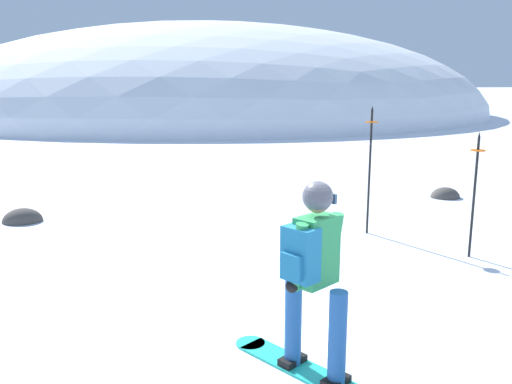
{
  "coord_description": "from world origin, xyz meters",
  "views": [
    {
      "loc": [
        -1.55,
        -4.39,
        2.51
      ],
      "look_at": [
        -0.08,
        2.6,
        1.0
      ],
      "focal_mm": 37.46,
      "sensor_mm": 36.0,
      "label": 1
    }
  ],
  "objects_px": {
    "piste_marker_near": "(370,162)",
    "rock_mid": "(23,222)",
    "piste_marker_far": "(475,187)",
    "snowboarder_main": "(313,276)",
    "rock_dark": "(445,197)"
  },
  "relations": [
    {
      "from": "rock_dark",
      "to": "rock_mid",
      "type": "xyz_separation_m",
      "value": [
        -8.55,
        -0.26,
        0.0
      ]
    },
    {
      "from": "piste_marker_near",
      "to": "piste_marker_far",
      "type": "relative_size",
      "value": 1.16
    },
    {
      "from": "snowboarder_main",
      "to": "rock_dark",
      "type": "relative_size",
      "value": 2.69
    },
    {
      "from": "piste_marker_far",
      "to": "rock_mid",
      "type": "bearing_deg",
      "value": 153.24
    },
    {
      "from": "rock_dark",
      "to": "piste_marker_far",
      "type": "bearing_deg",
      "value": -116.44
    },
    {
      "from": "rock_dark",
      "to": "rock_mid",
      "type": "height_order",
      "value": "rock_mid"
    },
    {
      "from": "piste_marker_near",
      "to": "piste_marker_far",
      "type": "bearing_deg",
      "value": -56.47
    },
    {
      "from": "snowboarder_main",
      "to": "piste_marker_far",
      "type": "bearing_deg",
      "value": 38.91
    },
    {
      "from": "piste_marker_far",
      "to": "snowboarder_main",
      "type": "bearing_deg",
      "value": -141.09
    },
    {
      "from": "snowboarder_main",
      "to": "rock_dark",
      "type": "bearing_deg",
      "value": 51.18
    },
    {
      "from": "snowboarder_main",
      "to": "piste_marker_far",
      "type": "height_order",
      "value": "piste_marker_far"
    },
    {
      "from": "piste_marker_far",
      "to": "rock_dark",
      "type": "relative_size",
      "value": 2.84
    },
    {
      "from": "piste_marker_far",
      "to": "rock_dark",
      "type": "distance_m",
      "value": 4.21
    },
    {
      "from": "piste_marker_near",
      "to": "rock_mid",
      "type": "bearing_deg",
      "value": 161.31
    },
    {
      "from": "piste_marker_near",
      "to": "rock_mid",
      "type": "height_order",
      "value": "piste_marker_near"
    }
  ]
}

